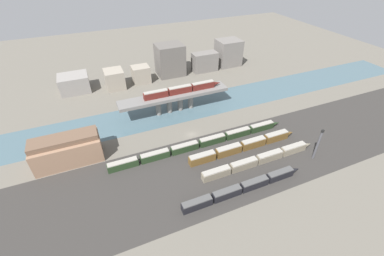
{
  "coord_description": "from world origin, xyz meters",
  "views": [
    {
      "loc": [
        -37.82,
        -89.63,
        74.6
      ],
      "look_at": [
        0.0,
        -0.42,
        4.06
      ],
      "focal_mm": 24.0,
      "sensor_mm": 36.0,
      "label": 1
    }
  ],
  "objects": [
    {
      "name": "city_block_center",
      "position": [
        -8.0,
        64.96,
        5.34
      ],
      "size": [
        10.85,
        9.48,
        10.67
      ],
      "primitive_type": "cube",
      "color": "gray",
      "rests_on": "ground"
    },
    {
      "name": "train_yard_outer",
      "position": [
        0.77,
        -9.74,
        1.74
      ],
      "size": [
        83.88,
        2.68,
        3.54
      ],
      "color": "#23381E",
      "rests_on": "ground"
    },
    {
      "name": "city_block_far_left",
      "position": [
        -48.34,
        68.6,
        5.12
      ],
      "size": [
        17.0,
        14.31,
        10.24
      ],
      "primitive_type": "cube",
      "color": "gray",
      "rests_on": "ground"
    },
    {
      "name": "city_block_left",
      "position": [
        -24.95,
        63.72,
        5.7
      ],
      "size": [
        11.13,
        12.36,
        11.41
      ],
      "primitive_type": "cube",
      "color": "gray",
      "rests_on": "ground"
    },
    {
      "name": "warehouse_building",
      "position": [
        -53.79,
        3.07,
        5.94
      ],
      "size": [
        26.29,
        11.48,
        12.49
      ],
      "color": "#937056",
      "rests_on": "ground"
    },
    {
      "name": "river_water",
      "position": [
        0.0,
        23.17,
        0.0
      ],
      "size": [
        320.0,
        24.51,
        0.01
      ],
      "primitive_type": "cube",
      "color": "#47606B",
      "rests_on": "ground"
    },
    {
      "name": "city_block_tall",
      "position": [
        58.21,
        69.05,
        9.11
      ],
      "size": [
        16.58,
        14.15,
        18.22
      ],
      "primitive_type": "cube",
      "color": "slate",
      "rests_on": "ground"
    },
    {
      "name": "train_yard_far",
      "position": [
        16.89,
        -18.97,
        1.95
      ],
      "size": [
        53.05,
        3.03,
        3.98
      ],
      "color": "brown",
      "rests_on": "ground"
    },
    {
      "name": "railbed_yard",
      "position": [
        0.0,
        -24.0,
        0.0
      ],
      "size": [
        280.0,
        42.0,
        0.01
      ],
      "primitive_type": "cube",
      "color": "#33302D",
      "rests_on": "ground"
    },
    {
      "name": "signal_tower",
      "position": [
        41.1,
        -35.33,
        7.31
      ],
      "size": [
        1.0,
        0.94,
        14.86
      ],
      "color": "#4C4C51",
      "rests_on": "ground"
    },
    {
      "name": "train_yard_near",
      "position": [
        4.43,
        -38.93,
        1.69
      ],
      "size": [
        50.0,
        2.74,
        3.45
      ],
      "color": "black",
      "rests_on": "ground"
    },
    {
      "name": "ground_plane",
      "position": [
        0.0,
        0.0,
        0.0
      ],
      "size": [
        400.0,
        400.0,
        0.0
      ],
      "primitive_type": "plane",
      "color": "#666056"
    },
    {
      "name": "bridge",
      "position": [
        0.0,
        23.17,
        8.17
      ],
      "size": [
        58.84,
        9.17,
        10.16
      ],
      "color": "slate",
      "rests_on": "ground"
    },
    {
      "name": "city_block_right",
      "position": [
        13.45,
        69.28,
        10.29
      ],
      "size": [
        17.73,
        14.94,
        20.59
      ],
      "primitive_type": "cube",
      "color": "#605B56",
      "rests_on": "ground"
    },
    {
      "name": "train_on_bridge",
      "position": [
        4.66,
        23.17,
        12.01
      ],
      "size": [
        43.2,
        2.77,
        3.78
      ],
      "color": "#5B1E19",
      "rests_on": "bridge"
    },
    {
      "name": "city_block_far_right",
      "position": [
        37.62,
        65.53,
        6.47
      ],
      "size": [
        17.5,
        8.52,
        12.94
      ],
      "primitive_type": "cube",
      "color": "slate",
      "rests_on": "ground"
    },
    {
      "name": "train_yard_mid",
      "position": [
        18.41,
        -28.79,
        1.77
      ],
      "size": [
        53.47,
        2.82,
        3.62
      ],
      "color": "gray",
      "rests_on": "ground"
    }
  ]
}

